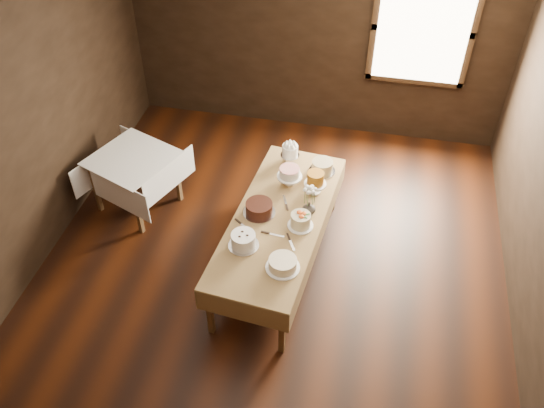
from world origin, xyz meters
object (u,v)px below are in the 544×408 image
(cake_cream, at_px, (283,264))
(display_table, at_px, (279,221))
(cake_lattice, at_px, (289,177))
(cake_server_c, at_px, (285,200))
(cake_caramel, at_px, (315,184))
(cake_server_b, at_px, (292,245))
(cake_flowers, at_px, (301,221))
(cake_speckled, at_px, (322,167))
(cake_server_e, at_px, (245,228))
(flower_vase, at_px, (309,208))
(side_table, at_px, (133,163))
(cake_swirl, at_px, (243,241))
(cake_meringue, at_px, (290,154))
(cake_server_a, at_px, (277,235))
(cake_chocolate, at_px, (259,209))

(cake_cream, bearing_deg, display_table, 104.36)
(cake_lattice, distance_m, cake_server_c, 0.29)
(cake_caramel, relative_size, cake_server_b, 1.15)
(cake_flowers, height_order, cake_server_c, cake_flowers)
(cake_flowers, distance_m, cake_server_c, 0.42)
(display_table, bearing_deg, cake_server_c, 87.88)
(cake_server_c, bearing_deg, cake_speckled, -50.55)
(cake_lattice, xyz_separation_m, cake_server_e, (-0.30, -0.77, -0.09))
(cake_lattice, distance_m, flower_vase, 0.52)
(side_table, relative_size, cake_lattice, 3.81)
(cake_caramel, distance_m, cake_cream, 1.14)
(display_table, distance_m, cake_server_b, 0.42)
(cake_lattice, xyz_separation_m, cake_swirl, (-0.26, -1.02, -0.02))
(side_table, distance_m, cake_meringue, 1.82)
(cake_cream, bearing_deg, cake_caramel, 83.60)
(cake_lattice, relative_size, cake_server_c, 1.23)
(cake_flowers, xyz_separation_m, cake_server_b, (-0.03, -0.28, -0.07))
(cake_flowers, relative_size, cake_cream, 0.79)
(side_table, relative_size, cake_swirl, 3.71)
(cake_server_a, height_order, cake_server_b, same)
(cake_server_b, relative_size, cake_server_c, 1.00)
(cake_swirl, distance_m, cake_server_e, 0.26)
(cake_flowers, xyz_separation_m, cake_swirl, (-0.49, -0.39, -0.00))
(cake_swirl, relative_size, cake_cream, 0.86)
(cake_caramel, bearing_deg, cake_server_c, -146.24)
(side_table, xyz_separation_m, cake_cream, (2.02, -1.26, 0.12))
(cake_lattice, height_order, cake_caramel, cake_caramel)
(side_table, distance_m, cake_swirl, 1.92)
(cake_lattice, height_order, flower_vase, cake_lattice)
(cake_meringue, bearing_deg, cake_cream, -81.64)
(cake_chocolate, xyz_separation_m, cake_server_b, (0.42, -0.38, -0.06))
(cake_caramel, height_order, cake_chocolate, cake_caramel)
(cake_chocolate, xyz_separation_m, cake_server_c, (0.22, 0.25, -0.06))
(cake_speckled, height_order, cake_swirl, cake_swirl)
(cake_speckled, distance_m, cake_flowers, 0.91)
(cake_caramel, xyz_separation_m, cake_cream, (-0.13, -1.13, -0.06))
(cake_chocolate, distance_m, flower_vase, 0.51)
(cake_meringue, xyz_separation_m, cake_chocolate, (-0.15, -0.91, -0.04))
(cake_speckled, relative_size, flower_vase, 2.08)
(cake_lattice, bearing_deg, cake_flowers, -69.74)
(cake_lattice, height_order, cake_server_b, cake_lattice)
(side_table, relative_size, cake_server_a, 4.67)
(cake_cream, height_order, flower_vase, flower_vase)
(display_table, xyz_separation_m, cake_chocolate, (-0.21, 0.02, 0.11))
(cake_flowers, height_order, cake_server_a, cake_flowers)
(cake_swirl, height_order, cake_server_c, cake_swirl)
(cake_caramel, xyz_separation_m, cake_server_a, (-0.27, -0.72, -0.11))
(cake_meringue, distance_m, cake_flowers, 1.06)
(cake_server_a, distance_m, cake_server_e, 0.33)
(cake_caramel, height_order, cake_server_b, cake_caramel)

